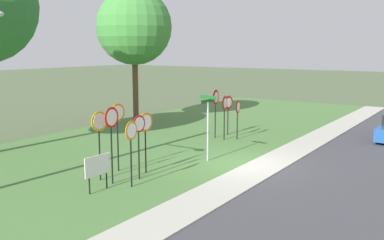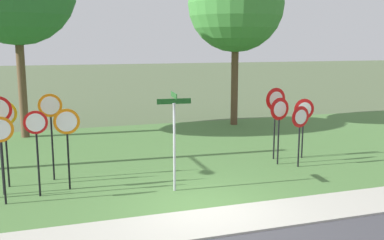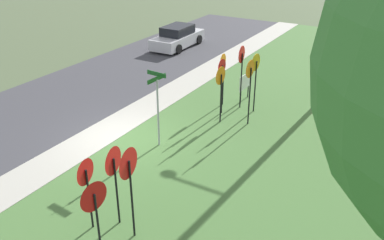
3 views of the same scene
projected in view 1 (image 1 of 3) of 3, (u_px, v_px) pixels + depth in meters
ground_plane at (244, 165)px, 18.14m from camera, size 160.00×160.00×0.00m
road_asphalt at (365, 185)px, 15.51m from camera, size 44.00×6.40×0.01m
sidewalk_strip at (262, 168)px, 17.70m from camera, size 44.00×1.60×0.06m
grass_median at (135, 147)px, 21.43m from camera, size 44.00×12.00×0.04m
stop_sign_near_left at (112, 128)px, 15.23m from camera, size 0.73×0.12×2.77m
stop_sign_near_right at (118, 122)px, 16.88m from camera, size 0.70×0.10×2.68m
stop_sign_far_left at (99, 130)px, 15.69m from camera, size 0.73×0.11×2.56m
stop_sign_far_center at (139, 134)px, 15.83m from camera, size 0.64×0.09×2.39m
stop_sign_far_right at (131, 140)px, 14.94m from camera, size 0.66×0.12×2.34m
stop_sign_center_tall at (146, 129)px, 16.69m from camera, size 0.73×0.10×2.36m
yield_sign_near_left at (216, 102)px, 23.21m from camera, size 0.82×0.13×2.61m
yield_sign_near_right at (225, 107)px, 22.70m from camera, size 0.77×0.16×2.34m
yield_sign_far_left at (229, 106)px, 24.03m from camera, size 0.76×0.14×2.20m
yield_sign_far_right at (238, 110)px, 22.88m from camera, size 0.72×0.15×2.10m
street_name_post at (208, 122)px, 18.47m from camera, size 0.96×0.81×2.83m
notice_board at (98, 167)px, 14.63m from camera, size 1.10×0.07×1.25m
oak_tree_right at (134, 27)px, 27.39m from camera, size 4.77×4.77×8.48m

